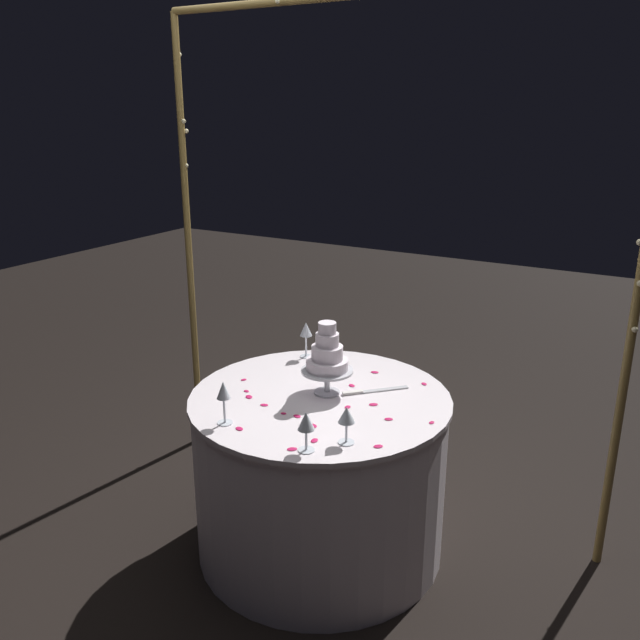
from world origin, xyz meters
TOP-DOWN VIEW (x-y plane):
  - ground_plane at (0.00, 0.00)m, footprint 12.00×12.00m
  - decorative_arch at (-0.00, 0.50)m, footprint 2.27×0.06m
  - main_table at (0.00, 0.00)m, footprint 1.10×1.10m
  - tiered_cake at (0.01, 0.04)m, footprint 0.22×0.22m
  - wine_glass_0 at (0.19, -0.42)m, footprint 0.06×0.06m
  - wine_glass_1 at (-0.29, 0.36)m, footprint 0.06×0.06m
  - wine_glass_2 at (-0.19, -0.40)m, footprint 0.06×0.06m
  - wine_glass_3 at (0.28, -0.30)m, footprint 0.06×0.06m
  - cake_knife at (0.17, 0.15)m, footprint 0.22×0.23m
  - rose_petal_0 at (-0.38, -0.02)m, footprint 0.03×0.03m
  - rose_petal_1 at (-0.15, 0.23)m, footprint 0.03×0.02m
  - rose_petal_2 at (0.40, -0.27)m, footprint 0.04×0.04m
  - rose_petal_3 at (-0.12, -0.41)m, footprint 0.04×0.04m
  - rose_petal_4 at (0.34, -0.06)m, footprint 0.04×0.04m
  - rose_petal_5 at (-0.04, -0.22)m, footprint 0.03×0.02m
  - rose_petal_6 at (0.11, -0.25)m, footprint 0.05×0.04m
  - rose_petal_7 at (0.33, 0.33)m, footprint 0.04×0.04m
  - rose_petal_8 at (-0.30, -0.11)m, footprint 0.03×0.02m
  - rose_petal_9 at (0.15, -0.04)m, footprint 0.03×0.03m
  - rose_petal_10 at (0.09, 0.35)m, footprint 0.04×0.03m
  - rose_petal_11 at (0.02, -0.21)m, footprint 0.04×0.03m
  - rose_petal_12 at (0.50, 0.00)m, footprint 0.02×0.03m
  - rose_petal_13 at (-0.15, -0.19)m, footprint 0.04×0.03m
  - rose_petal_14 at (0.18, -0.35)m, footprint 0.03×0.04m
  - rose_petal_15 at (-0.17, 0.19)m, footprint 0.03×0.04m
  - rose_petal_16 at (-0.25, -0.16)m, footprint 0.05×0.04m
  - rose_petal_17 at (0.14, -0.44)m, footprint 0.04×0.04m
  - rose_petal_18 at (0.07, 0.16)m, footprint 0.04×0.04m
  - rose_petal_19 at (0.23, 0.03)m, footprint 0.05×0.04m

SIDE VIEW (x-z plane):
  - ground_plane at x=0.00m, z-range 0.00..0.00m
  - main_table at x=0.00m, z-range 0.00..0.73m
  - rose_petal_0 at x=-0.38m, z-range 0.73..0.74m
  - rose_petal_1 at x=-0.15m, z-range 0.73..0.74m
  - rose_petal_2 at x=0.40m, z-range 0.73..0.74m
  - rose_petal_3 at x=-0.12m, z-range 0.73..0.74m
  - rose_petal_4 at x=0.34m, z-range 0.73..0.74m
  - rose_petal_5 at x=-0.04m, z-range 0.73..0.74m
  - rose_petal_6 at x=0.11m, z-range 0.73..0.74m
  - rose_petal_7 at x=0.33m, z-range 0.73..0.74m
  - rose_petal_8 at x=-0.30m, z-range 0.73..0.74m
  - rose_petal_9 at x=0.15m, z-range 0.73..0.74m
  - rose_petal_10 at x=0.09m, z-range 0.73..0.74m
  - rose_petal_11 at x=0.02m, z-range 0.73..0.74m
  - rose_petal_12 at x=0.50m, z-range 0.73..0.74m
  - rose_petal_13 at x=-0.15m, z-range 0.73..0.74m
  - rose_petal_14 at x=0.18m, z-range 0.73..0.74m
  - rose_petal_15 at x=-0.17m, z-range 0.73..0.74m
  - rose_petal_16 at x=-0.25m, z-range 0.73..0.74m
  - rose_petal_17 at x=0.14m, z-range 0.73..0.74m
  - rose_petal_18 at x=0.07m, z-range 0.73..0.74m
  - rose_petal_19 at x=0.23m, z-range 0.73..0.74m
  - cake_knife at x=0.17m, z-range 0.73..0.74m
  - wine_glass_3 at x=0.28m, z-range 0.77..0.91m
  - wine_glass_0 at x=0.19m, z-range 0.77..0.92m
  - wine_glass_2 at x=-0.19m, z-range 0.77..0.95m
  - wine_glass_1 at x=-0.29m, z-range 0.78..0.95m
  - tiered_cake at x=0.01m, z-range 0.74..1.05m
  - decorative_arch at x=0.00m, z-range 0.37..2.72m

